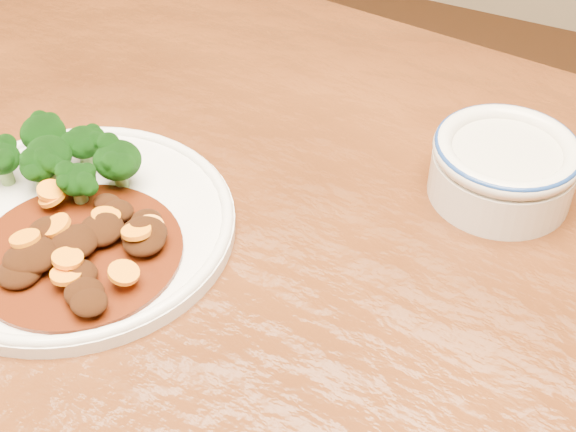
% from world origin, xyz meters
% --- Properties ---
extents(dining_table, '(1.60, 1.07, 0.75)m').
position_xyz_m(dining_table, '(0.00, 0.00, 0.67)').
color(dining_table, '#5E2C10').
rests_on(dining_table, ground).
extents(dinner_plate, '(0.26, 0.26, 0.02)m').
position_xyz_m(dinner_plate, '(-0.20, 0.01, 0.76)').
color(dinner_plate, white).
rests_on(dinner_plate, dining_table).
extents(broccoli_florets, '(0.13, 0.08, 0.04)m').
position_xyz_m(broccoli_florets, '(-0.24, 0.05, 0.79)').
color(broccoli_florets, '#648D49').
rests_on(broccoli_florets, dinner_plate).
extents(mince_stew, '(0.16, 0.16, 0.03)m').
position_xyz_m(mince_stew, '(-0.17, -0.02, 0.77)').
color(mince_stew, '#4F1708').
rests_on(mince_stew, dinner_plate).
extents(dip_bowl, '(0.12, 0.12, 0.06)m').
position_xyz_m(dip_bowl, '(0.10, 0.21, 0.78)').
color(dip_bowl, beige).
rests_on(dip_bowl, dining_table).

